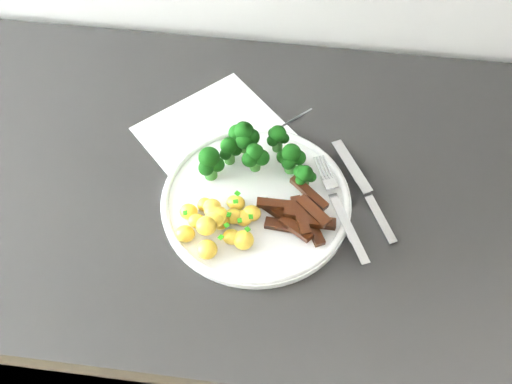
{
  "coord_description": "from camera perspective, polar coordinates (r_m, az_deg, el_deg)",
  "views": [
    {
      "loc": [
        0.01,
        1.13,
        1.68
      ],
      "look_at": [
        -0.05,
        1.63,
        0.96
      ],
      "focal_mm": 43.25,
      "sensor_mm": 36.0,
      "label": 1
    }
  ],
  "objects": [
    {
      "name": "recipe_paper",
      "position": [
        0.96,
        -1.97,
        3.42
      ],
      "size": [
        0.35,
        0.35,
        0.0
      ],
      "color": "white",
      "rests_on": "counter"
    },
    {
      "name": "plate",
      "position": [
        0.9,
        0.0,
        -0.81
      ],
      "size": [
        0.28,
        0.28,
        0.02
      ],
      "color": "white",
      "rests_on": "counter"
    },
    {
      "name": "potatoes",
      "position": [
        0.86,
        -3.49,
        -2.75
      ],
      "size": [
        0.12,
        0.11,
        0.04
      ],
      "color": "yellow",
      "rests_on": "plate"
    },
    {
      "name": "counter",
      "position": [
        1.34,
        -3.95,
        -10.65
      ],
      "size": [
        2.47,
        0.62,
        0.93
      ],
      "color": "black",
      "rests_on": "ground"
    },
    {
      "name": "beef_strips",
      "position": [
        0.87,
        4.05,
        -2.24
      ],
      "size": [
        0.11,
        0.1,
        0.03
      ],
      "color": "black",
      "rests_on": "plate"
    },
    {
      "name": "broccoli",
      "position": [
        0.9,
        -0.21,
        3.78
      ],
      "size": [
        0.17,
        0.1,
        0.07
      ],
      "color": "#2D6B23",
      "rests_on": "plate"
    },
    {
      "name": "fork",
      "position": [
        0.88,
        7.93,
        -1.83
      ],
      "size": [
        0.09,
        0.18,
        0.02
      ],
      "color": "#BBBBBF",
      "rests_on": "plate"
    },
    {
      "name": "knife",
      "position": [
        0.91,
        10.57,
        -0.96
      ],
      "size": [
        0.1,
        0.18,
        0.02
      ],
      "color": "#BBBBBF",
      "rests_on": "plate"
    }
  ]
}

